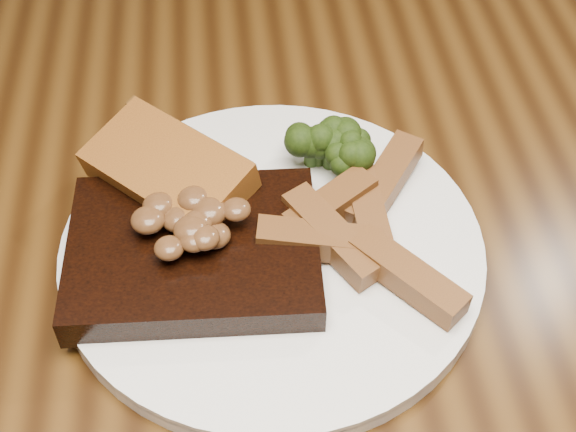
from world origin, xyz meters
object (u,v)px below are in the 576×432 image
plate (272,251)px  steak (194,252)px  dining_table (285,303)px  garlic_bread (171,189)px  chair_far (286,5)px  potato_wedges (370,232)px

plate → steak: (-0.06, -0.01, 0.02)m
steak → dining_table: bearing=28.8°
dining_table → garlic_bread: bearing=160.7°
dining_table → steak: (-0.07, -0.03, 0.12)m
chair_far → plate: size_ratio=3.03×
chair_far → dining_table: bearing=68.2°
steak → potato_wedges: (0.13, 0.01, -0.00)m
steak → garlic_bread: (-0.02, 0.06, 0.00)m
garlic_bread → potato_wedges: bearing=22.5°
chair_far → steak: chair_far is taller
dining_table → plate: size_ratio=5.14×
potato_wedges → plate: bearing=176.8°
chair_far → potato_wedges: chair_far is taller
dining_table → plate: 0.10m
plate → potato_wedges: size_ratio=2.69×
steak → potato_wedges: 0.13m
dining_table → potato_wedges: bearing=-24.1°
chair_far → steak: 0.75m
chair_far → garlic_bread: 0.70m
chair_far → steak: size_ratio=5.34×
steak → garlic_bread: size_ratio=1.44×
plate → garlic_bread: (-0.07, 0.05, 0.02)m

